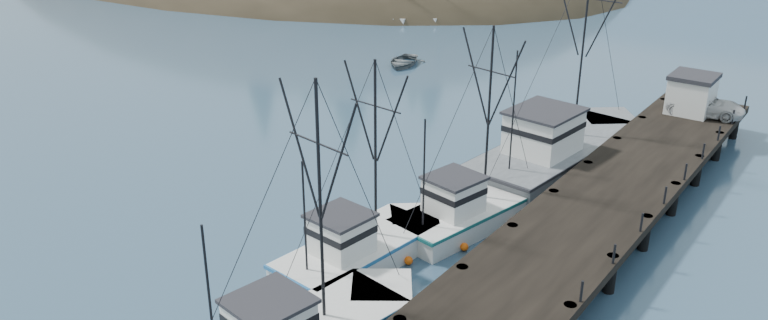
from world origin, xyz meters
TOP-DOWN VIEW (x-y plane):
  - ground at (0.00, 0.00)m, footprint 400.00×400.00m
  - pier at (14.00, 16.00)m, footprint 6.00×44.00m
  - moored_sailboats at (-32.54, 55.56)m, footprint 21.72×17.85m
  - trawler_mid at (5.41, 6.37)m, footprint 4.62×10.90m
  - trawler_far at (7.72, 13.40)m, footprint 5.40×11.22m
  - work_vessel at (8.49, 23.68)m, footprint 6.67×17.40m
  - pier_shed at (13.75, 34.00)m, footprint 3.00×3.20m
  - pickup_truck at (14.76, 34.00)m, footprint 5.64×3.24m
  - motorboat at (-13.97, 38.17)m, footprint 4.83×5.83m

SIDE VIEW (x-z plane):
  - ground at x=0.00m, z-range 0.00..0.00m
  - motorboat at x=-13.97m, z-range -0.52..0.52m
  - moored_sailboats at x=-32.54m, z-range -2.84..3.51m
  - trawler_mid at x=5.41m, z-range -4.58..6.22m
  - trawler_far at x=7.72m, z-range -4.89..6.53m
  - work_vessel at x=8.49m, z-range -5.89..8.35m
  - pier at x=14.00m, z-range 0.69..2.69m
  - pickup_truck at x=14.76m, z-range 2.00..3.48m
  - pier_shed at x=13.75m, z-range 2.02..4.82m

